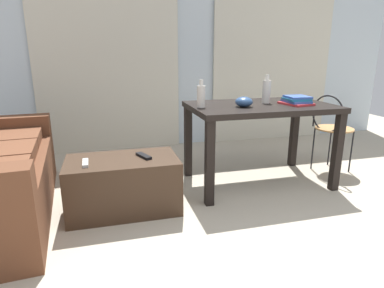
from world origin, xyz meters
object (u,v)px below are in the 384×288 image
craft_table (260,115)px  bottle_near (266,91)px  bottle_far (201,96)px  book_stack (297,101)px  coffee_table (123,184)px  tv_remote_primary (144,156)px  bowl (244,102)px  wire_chair (331,124)px  tv_remote_secondary (85,163)px

craft_table → bottle_near: (0.08, 0.06, 0.22)m
bottle_far → book_stack: bottle_far is taller
coffee_table → bottle_near: 1.58m
coffee_table → tv_remote_primary: 0.29m
bowl → tv_remote_primary: bowl is taller
coffee_table → bottle_far: bottle_far is taller
craft_table → wire_chair: bearing=5.4°
book_stack → tv_remote_primary: 1.51m
craft_table → bottle_far: bottle_far is taller
coffee_table → tv_remote_primary: bearing=-0.6°
coffee_table → bowl: bowl is taller
bottle_far → craft_table: bearing=2.1°
craft_table → bottle_far: bearing=-177.9°
coffee_table → book_stack: book_stack is taller
bottle_near → bowl: (-0.30, -0.16, -0.07)m
craft_table → tv_remote_primary: size_ratio=7.29×
bottle_far → tv_remote_secondary: 1.12m
coffee_table → bowl: 1.26m
tv_remote_primary → tv_remote_secondary: (-0.44, -0.06, 0.00)m
craft_table → bowl: bowl is taller
coffee_table → craft_table: craft_table is taller
craft_table → wire_chair: (0.86, 0.08, -0.15)m
craft_table → tv_remote_primary: craft_table is taller
craft_table → book_stack: (0.31, -0.09, 0.14)m
bowl → coffee_table: bearing=-171.4°
craft_table → bottle_far: (-0.59, -0.02, 0.21)m
coffee_table → bottle_near: bearing=13.1°
coffee_table → bottle_near: size_ratio=3.28×
book_stack → tv_remote_secondary: size_ratio=1.79×
bottle_far → bowl: 0.39m
coffee_table → tv_remote_secondary: (-0.27, -0.06, 0.23)m
wire_chair → book_stack: 0.64m
book_stack → craft_table: bearing=163.3°
bottle_near → bowl: bottle_near is taller
coffee_table → bottle_near: bottle_near is taller
wire_chair → book_stack: size_ratio=2.72×
coffee_table → craft_table: (1.31, 0.26, 0.45)m
bowl → book_stack: bowl is taller
bottle_far → book_stack: bearing=-4.6°
wire_chair → tv_remote_primary: (-2.00, -0.34, -0.08)m
tv_remote_secondary → bottle_near: bearing=10.9°
bottle_far → tv_remote_primary: bottle_far is taller
wire_chair → tv_remote_primary: 2.03m
coffee_table → tv_remote_primary: size_ratio=4.82×
bottle_far → bottle_near: bearing=7.0°
bowl → tv_remote_secondary: size_ratio=0.91×
bottle_near → bottle_far: bearing=-173.0°
bowl → bottle_far: bearing=168.7°
coffee_table → bowl: size_ratio=5.65×
wire_chair → bottle_near: bearing=-178.5°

